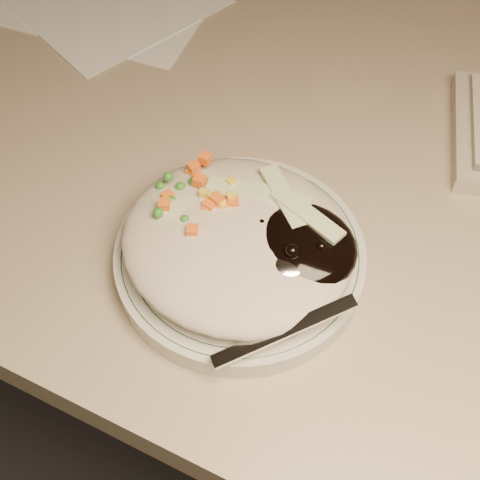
% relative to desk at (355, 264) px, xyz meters
% --- Properties ---
extents(desk, '(1.40, 0.70, 0.74)m').
position_rel_desk_xyz_m(desk, '(0.00, 0.00, 0.00)').
color(desk, gray).
rests_on(desk, ground).
extents(plate, '(0.21, 0.21, 0.02)m').
position_rel_desk_xyz_m(plate, '(-0.07, -0.18, 0.21)').
color(plate, beige).
rests_on(plate, desk).
extents(plate_rim, '(0.20, 0.20, 0.00)m').
position_rel_desk_xyz_m(plate_rim, '(-0.07, -0.18, 0.22)').
color(plate_rim, '#144723').
rests_on(plate_rim, plate).
extents(meal, '(0.21, 0.19, 0.05)m').
position_rel_desk_xyz_m(meal, '(-0.06, -0.18, 0.24)').
color(meal, '#C1B69C').
rests_on(meal, plate).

